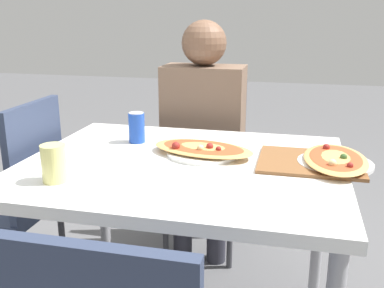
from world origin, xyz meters
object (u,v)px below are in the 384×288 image
dining_table (183,181)px  pizza_main (203,150)px  drink_glass (54,163)px  chair_side_left (16,195)px  chair_far_seated (207,155)px  soda_can (137,127)px  pizza_second (335,160)px  person_seated (203,122)px

dining_table → pizza_main: (0.05, 0.10, 0.09)m
drink_glass → chair_side_left: bearing=139.3°
chair_far_seated → pizza_main: bearing=100.0°
soda_can → pizza_second: soda_can is taller
chair_side_left → drink_glass: 0.62m
chair_side_left → pizza_second: (1.29, 0.01, 0.25)m
chair_far_seated → pizza_main: size_ratio=2.15×
chair_far_seated → pizza_second: size_ratio=2.46×
dining_table → pizza_main: 0.15m
chair_side_left → pizza_main: size_ratio=2.15×
soda_can → drink_glass: (-0.10, -0.48, -0.00)m
chair_far_seated → drink_glass: bearing=75.7°
dining_table → soda_can: bearing=140.9°
person_seated → drink_glass: size_ratio=10.24×
chair_side_left → pizza_main: 0.85m
chair_side_left → soda_can: chair_side_left is taller
pizza_main → person_seated: bearing=101.9°
dining_table → drink_glass: bearing=-141.1°
drink_glass → soda_can: bearing=78.5°
dining_table → person_seated: (-0.07, 0.68, 0.05)m
pizza_main → drink_glass: drink_glass is taller
pizza_main → drink_glass: (-0.40, -0.38, 0.04)m
dining_table → soda_can: soda_can is taller
dining_table → chair_side_left: 0.78m
chair_side_left → chair_far_seated: bearing=-43.3°
chair_far_seated → person_seated: 0.24m
dining_table → chair_far_seated: 0.82m
soda_can → drink_glass: soda_can is taller
chair_side_left → person_seated: person_seated is taller
pizza_main → chair_side_left: bearing=-178.1°
pizza_second → chair_far_seated: bearing=130.1°
drink_glass → pizza_second: 0.95m
dining_table → person_seated: bearing=96.1°
soda_can → pizza_second: 0.79m
pizza_main → pizza_second: size_ratio=1.14×
chair_far_seated → pizza_second: bearing=130.1°
drink_glass → chair_far_seated: bearing=75.7°
dining_table → drink_glass: (-0.35, -0.28, 0.13)m
soda_can → person_seated: bearing=69.8°
chair_far_seated → soda_can: bearing=73.5°
soda_can → dining_table: bearing=-39.1°
chair_side_left → dining_table: bearing=-95.5°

